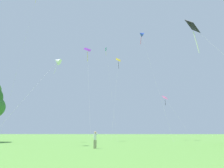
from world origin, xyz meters
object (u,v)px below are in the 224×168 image
(kite_red_high, at_px, (35,4))
(kite_white_distant, at_px, (57,61))
(kite_yellow_diamond, at_px, (118,63))
(person_foreground_watcher, at_px, (95,138))
(kite_black_large, at_px, (195,32))
(kite_blue_delta, at_px, (141,34))
(kite_purple_streamer, at_px, (88,53))
(kite_pink_low, at_px, (166,99))
(kite_teal_box, at_px, (106,52))

(kite_red_high, xyz_separation_m, kite_white_distant, (8.81, -7.97, -16.07))
(kite_yellow_diamond, height_order, person_foreground_watcher, kite_yellow_diamond)
(kite_black_large, height_order, kite_blue_delta, kite_blue_delta)
(kite_purple_streamer, bearing_deg, kite_blue_delta, 21.26)
(kite_pink_low, bearing_deg, kite_white_distant, -138.50)
(person_foreground_watcher, bearing_deg, kite_blue_delta, 68.58)
(kite_red_high, height_order, kite_black_large, kite_red_high)
(kite_pink_low, bearing_deg, kite_black_large, -92.29)
(kite_purple_streamer, relative_size, kite_blue_delta, 0.75)
(kite_purple_streamer, xyz_separation_m, kite_blue_delta, (11.90, 4.63, 7.03))
(kite_red_high, relative_size, kite_white_distant, 2.68)
(kite_pink_low, height_order, person_foreground_watcher, kite_pink_low)
(kite_pink_low, height_order, kite_white_distant, kite_white_distant)
(kite_white_distant, relative_size, kite_blue_delta, 0.45)
(kite_pink_low, height_order, kite_black_large, kite_black_large)
(kite_pink_low, xyz_separation_m, person_foreground_watcher, (-12.29, -20.00, -7.39))
(kite_pink_low, bearing_deg, kite_red_high, -163.30)
(kite_red_high, relative_size, kite_black_large, 2.01)
(kite_black_large, relative_size, kite_blue_delta, 0.60)
(kite_red_high, xyz_separation_m, kite_pink_low, (26.97, 8.09, -18.37))
(kite_red_high, xyz_separation_m, kite_teal_box, (13.57, 15.10, -3.49))
(kite_red_high, bearing_deg, person_foreground_watcher, -39.05)
(kite_red_high, relative_size, kite_yellow_diamond, 1.44)
(kite_yellow_diamond, bearing_deg, kite_red_high, -140.83)
(kite_red_high, distance_m, kite_yellow_diamond, 23.04)
(kite_red_high, xyz_separation_m, kite_black_large, (26.24, -10.16, -13.53))
(kite_black_large, distance_m, kite_white_distant, 17.75)
(kite_yellow_diamond, relative_size, kite_teal_box, 0.85)
(kite_white_distant, xyz_separation_m, kite_blue_delta, (13.70, 16.03, 13.57))
(kite_red_high, distance_m, kite_teal_box, 20.60)
(kite_white_distant, bearing_deg, kite_red_high, 137.87)
(kite_yellow_diamond, xyz_separation_m, kite_black_large, (9.38, -23.90, -5.94))
(kite_black_large, xyz_separation_m, kite_white_distant, (-17.43, 2.19, -2.54))
(kite_yellow_diamond, relative_size, kite_white_distant, 1.87)
(kite_purple_streamer, xyz_separation_m, kite_yellow_diamond, (6.25, 10.31, 1.93))
(kite_yellow_diamond, xyz_separation_m, kite_blue_delta, (5.65, -5.68, 5.10))
(kite_teal_box, distance_m, kite_black_large, 29.99)
(kite_blue_delta, distance_m, person_foreground_watcher, 31.65)
(kite_yellow_diamond, height_order, kite_teal_box, kite_teal_box)
(kite_white_distant, bearing_deg, kite_teal_box, 78.35)
(kite_pink_low, distance_m, kite_black_large, 18.90)
(kite_purple_streamer, bearing_deg, person_foreground_watcher, -75.17)
(kite_red_high, bearing_deg, kite_pink_low, 16.70)
(kite_pink_low, relative_size, kite_blue_delta, 0.37)
(kite_yellow_diamond, xyz_separation_m, kite_teal_box, (-3.29, 1.36, 4.10))
(kite_red_high, xyz_separation_m, kite_purple_streamer, (10.62, 3.43, -9.53))
(person_foreground_watcher, bearing_deg, kite_purple_streamer, 104.83)
(kite_blue_delta, height_order, person_foreground_watcher, kite_blue_delta)
(kite_teal_box, relative_size, kite_black_large, 1.64)
(kite_blue_delta, xyz_separation_m, person_foreground_watcher, (-7.83, -19.97, -23.27))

